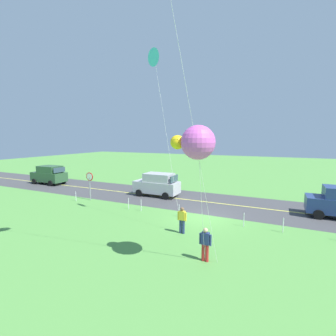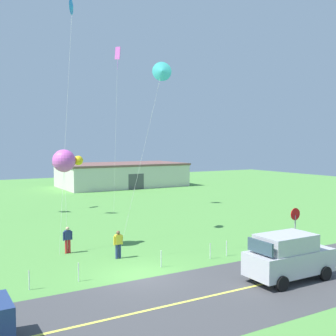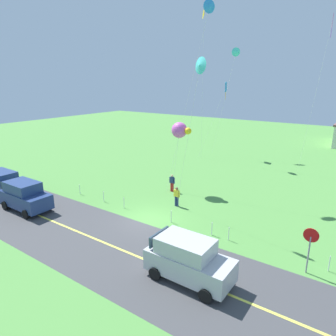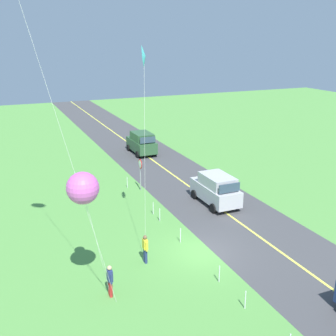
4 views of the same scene
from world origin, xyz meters
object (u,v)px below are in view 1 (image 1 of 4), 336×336
(person_adult_companion, at_px, (205,243))
(kite_red_low, at_px, (154,58))
(car_parked_east_far, at_px, (49,175))
(kite_blue_mid, at_px, (196,142))
(stop_sign, at_px, (90,181))
(person_adult_near, at_px, (182,219))
(car_suv_foreground, at_px, (157,184))

(person_adult_companion, distance_m, kite_red_low, 11.28)
(car_parked_east_far, bearing_deg, person_adult_companion, 156.57)
(person_adult_companion, relative_size, kite_blue_mid, 0.26)
(kite_blue_mid, bearing_deg, kite_red_low, -46.18)
(car_parked_east_far, relative_size, kite_red_low, 0.39)
(stop_sign, bearing_deg, kite_blue_mid, 150.57)
(car_parked_east_far, xyz_separation_m, stop_sign, (-10.09, 3.78, 0.65))
(stop_sign, distance_m, person_adult_companion, 13.99)
(car_parked_east_far, height_order, person_adult_near, car_parked_east_far)
(car_suv_foreground, bearing_deg, kite_blue_mid, 124.57)
(stop_sign, bearing_deg, person_adult_near, 161.45)
(person_adult_near, bearing_deg, person_adult_companion, 0.64)
(car_suv_foreground, xyz_separation_m, kite_red_low, (-3.30, 6.54, 9.44))
(car_suv_foreground, xyz_separation_m, person_adult_near, (-5.61, 7.53, -0.29))
(kite_red_low, xyz_separation_m, kite_blue_mid, (-4.30, 4.48, -5.09))
(car_suv_foreground, height_order, person_adult_near, car_suv_foreground)
(person_adult_near, bearing_deg, car_suv_foreground, 176.98)
(car_parked_east_far, xyz_separation_m, kite_red_low, (-18.19, 6.29, 9.44))
(stop_sign, bearing_deg, car_suv_foreground, -139.95)
(person_adult_companion, bearing_deg, person_adult_near, 45.17)
(kite_blue_mid, bearing_deg, car_suv_foreground, -55.43)
(car_parked_east_far, height_order, person_adult_companion, car_parked_east_far)
(stop_sign, relative_size, kite_red_low, 0.23)
(car_parked_east_far, xyz_separation_m, kite_blue_mid, (-22.49, 10.77, 4.35))
(person_adult_near, distance_m, kite_blue_mid, 6.14)
(car_suv_foreground, height_order, kite_blue_mid, kite_blue_mid)
(car_parked_east_far, xyz_separation_m, person_adult_near, (-20.50, 7.27, -0.29))
(car_parked_east_far, height_order, kite_blue_mid, kite_blue_mid)
(stop_sign, height_order, kite_blue_mid, kite_blue_mid)
(car_suv_foreground, distance_m, car_parked_east_far, 14.89)
(stop_sign, height_order, kite_red_low, kite_red_low)
(person_adult_companion, bearing_deg, car_parked_east_far, 71.36)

